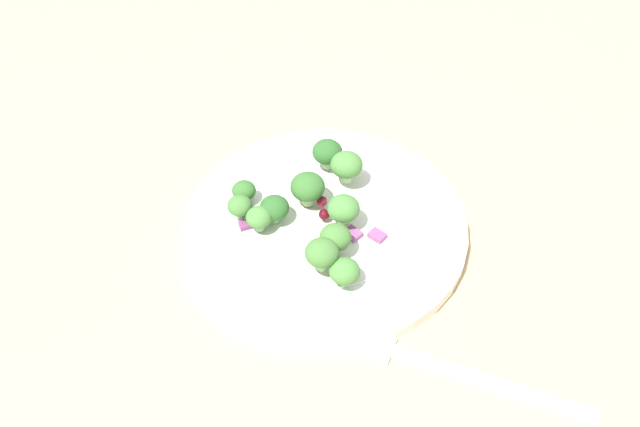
{
  "coord_description": "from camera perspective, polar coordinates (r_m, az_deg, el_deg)",
  "views": [
    {
      "loc": [
        24.45,
        33.05,
        48.92
      ],
      "look_at": [
        0.48,
        -2.55,
        2.7
      ],
      "focal_mm": 43.25,
      "sensor_mm": 36.0,
      "label": 1
    }
  ],
  "objects": [
    {
      "name": "ground_plane",
      "position": [
        0.65,
        1.61,
        -3.43
      ],
      "size": [
        180.0,
        180.0,
        2.0
      ],
      "primitive_type": "cube",
      "color": "tan"
    },
    {
      "name": "broccoli_floret_4",
      "position": [
        0.62,
        1.76,
        0.33
      ],
      "size": [
        2.66,
        2.66,
        2.69
      ],
      "color": "#ADD18E",
      "rests_on": "plate"
    },
    {
      "name": "cranberry_2",
      "position": [
        0.64,
        1.46,
        -0.27
      ],
      "size": [
        0.77,
        0.77,
        0.77
      ],
      "primitive_type": "sphere",
      "color": "maroon",
      "rests_on": "plate"
    },
    {
      "name": "broccoli_floret_2",
      "position": [
        0.65,
        -5.65,
        1.67
      ],
      "size": [
        2.04,
        2.04,
        2.07
      ],
      "color": "#9EC684",
      "rests_on": "plate"
    },
    {
      "name": "broccoli_floret_6",
      "position": [
        0.63,
        -3.39,
        0.38
      ],
      "size": [
        2.46,
        2.46,
        2.5
      ],
      "color": "#ADD18E",
      "rests_on": "plate"
    },
    {
      "name": "cranberry_1",
      "position": [
        0.64,
        0.21,
        -0.12
      ],
      "size": [
        0.92,
        0.92,
        0.92
      ],
      "primitive_type": "sphere",
      "color": "#4C0A14",
      "rests_on": "plate"
    },
    {
      "name": "broccoli_floret_10",
      "position": [
        0.64,
        -0.83,
        1.99
      ],
      "size": [
        2.91,
        2.91,
        2.95
      ],
      "color": "#9EC684",
      "rests_on": "plate"
    },
    {
      "name": "onion_bit_0",
      "position": [
        0.63,
        2.52,
        -1.58
      ],
      "size": [
        1.39,
        1.54,
        0.34
      ],
      "primitive_type": "cube",
      "rotation": [
        0.0,
        0.0,
        1.77
      ],
      "color": "#934C84",
      "rests_on": "plate"
    },
    {
      "name": "broccoli_floret_3",
      "position": [
        0.63,
        -4.54,
        -0.32
      ],
      "size": [
        2.13,
        2.13,
        2.16
      ],
      "color": "#8EB77A",
      "rests_on": "plate"
    },
    {
      "name": "cranberry_0",
      "position": [
        0.65,
        0.13,
        0.9
      ],
      "size": [
        0.94,
        0.94,
        0.94
      ],
      "primitive_type": "sphere",
      "color": "maroon",
      "rests_on": "plate"
    },
    {
      "name": "onion_bit_1",
      "position": [
        0.64,
        -5.55,
        -0.87
      ],
      "size": [
        1.18,
        1.08,
        0.46
      ],
      "primitive_type": "cube",
      "rotation": [
        0.0,
        0.0,
        2.9
      ],
      "color": "#843D75",
      "rests_on": "plate"
    },
    {
      "name": "broccoli_floret_1",
      "position": [
        0.59,
        0.15,
        -2.97
      ],
      "size": [
        2.68,
        2.68,
        2.72
      ],
      "color": "#8EB77A",
      "rests_on": "plate"
    },
    {
      "name": "plate",
      "position": [
        0.64,
        0.0,
        -1.11
      ],
      "size": [
        23.92,
        23.92,
        1.7
      ],
      "color": "white",
      "rests_on": "ground_plane"
    },
    {
      "name": "broccoli_floret_7",
      "position": [
        0.68,
        0.54,
        4.54
      ],
      "size": [
        2.66,
        2.66,
        2.7
      ],
      "color": "#8EB77A",
      "rests_on": "plate"
    },
    {
      "name": "broccoli_floret_8",
      "position": [
        0.59,
        1.83,
        -4.33
      ],
      "size": [
        2.41,
        2.41,
        2.44
      ],
      "color": "#8EB77A",
      "rests_on": "plate"
    },
    {
      "name": "onion_bit_2",
      "position": [
        0.63,
        4.25,
        -1.64
      ],
      "size": [
        1.34,
        1.54,
        0.48
      ],
      "primitive_type": "cube",
      "rotation": [
        0.0,
        0.0,
        1.84
      ],
      "color": "#934C84",
      "rests_on": "plate"
    },
    {
      "name": "broccoli_floret_0",
      "position": [
        0.64,
        -5.96,
        0.55
      ],
      "size": [
        2.06,
        2.06,
        2.09
      ],
      "color": "#9EC684",
      "rests_on": "plate"
    },
    {
      "name": "fork",
      "position": [
        0.58,
        9.74,
        -11.32
      ],
      "size": [
        12.04,
        16.34,
        0.5
      ],
      "color": "silver",
      "rests_on": "ground_plane"
    },
    {
      "name": "broccoli_floret_9",
      "position": [
        0.61,
        1.14,
        -1.81
      ],
      "size": [
        2.53,
        2.53,
        2.56
      ],
      "color": "#ADD18E",
      "rests_on": "plate"
    },
    {
      "name": "dressing_pool",
      "position": [
        0.64,
        0.0,
        -0.85
      ],
      "size": [
        13.87,
        13.87,
        0.2
      ],
      "primitive_type": "cylinder",
      "color": "white",
      "rests_on": "plate"
    },
    {
      "name": "broccoli_floret_5",
      "position": [
        0.66,
        1.98,
        3.58
      ],
      "size": [
        2.78,
        2.78,
        2.81
      ],
      "color": "#9EC684",
      "rests_on": "plate"
    }
  ]
}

